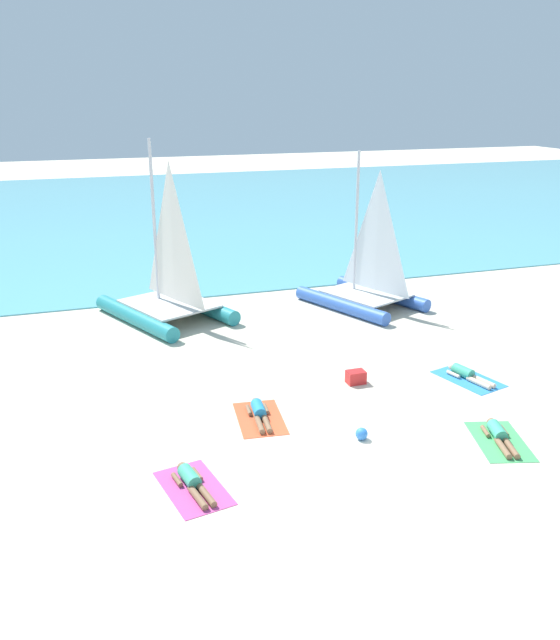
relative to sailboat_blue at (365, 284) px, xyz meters
The scene contains 14 objects.
ground_plane 4.71m from the sailboat_blue, behind, with size 120.00×120.00×0.00m, color beige.
ocean_water 23.37m from the sailboat_blue, 101.32° to the left, with size 120.00×40.00×0.05m, color #5BB2C1.
sailboat_blue is the anchor object (origin of this frame).
sailboat_teal 7.24m from the sailboat_blue, behind, with size 4.63×5.53×6.16m.
towel_leftmost 13.05m from the sailboat_blue, 130.44° to the right, with size 1.10×1.90×0.01m, color #D84C99.
sunbather_leftmost 13.01m from the sailboat_blue, 130.67° to the right, with size 0.68×1.56×0.30m.
towel_center_left 9.77m from the sailboat_blue, 130.31° to the right, with size 1.10×1.90×0.01m, color #EA5933.
sunbather_center_left 9.70m from the sailboat_blue, 130.53° to the right, with size 0.59×1.57×0.30m.
towel_center_right 10.36m from the sailboat_blue, 97.60° to the right, with size 1.10×1.90×0.01m, color #4CB266.
sunbather_center_right 10.29m from the sailboat_blue, 97.55° to the right, with size 0.81×1.55×0.30m.
towel_rightmost 7.04m from the sailboat_blue, 90.63° to the right, with size 1.10×1.90×0.01m, color #338CD8.
sunbather_rightmost 6.96m from the sailboat_blue, 90.77° to the right, with size 0.78×1.55×0.30m.
beach_ball 10.16m from the sailboat_blue, 115.46° to the right, with size 0.29×0.29×0.29m, color #337FE5.
cooler_box 7.04m from the sailboat_blue, 117.02° to the right, with size 0.50×0.36×0.36m, color red.
Camera 1 is at (-5.85, -12.22, 7.67)m, focal length 37.38 mm.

